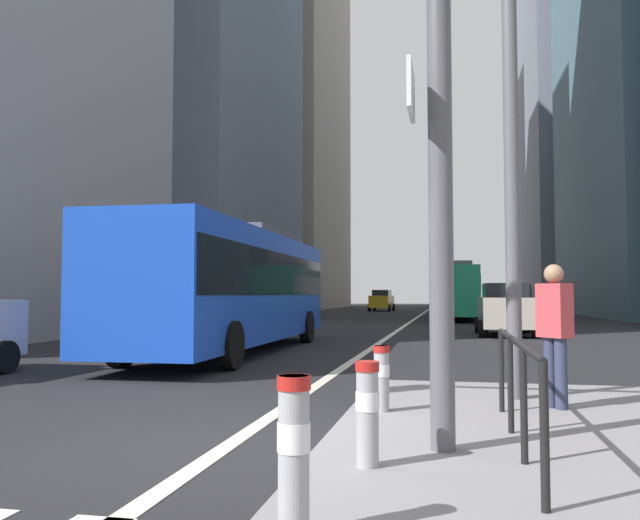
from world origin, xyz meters
TOP-DOWN VIEW (x-y plane):
  - ground_plane at (0.00, 20.00)m, footprint 160.00×160.00m
  - lane_centre_line at (0.00, 30.00)m, footprint 0.20×80.00m
  - office_tower_left_mid at (-16.00, 38.09)m, footprint 10.97×20.93m
  - office_tower_left_far at (-16.00, 64.14)m, footprint 11.21×22.95m
  - office_tower_right_far at (17.00, 70.98)m, footprint 12.34×24.18m
  - city_bus_blue_oncoming at (-3.42, 9.77)m, footprint 2.83×11.84m
  - city_bus_red_receding at (2.58, 33.26)m, footprint 2.82×10.81m
  - city_bus_red_distant at (2.75, 52.14)m, footprint 2.89×11.55m
  - car_oncoming_mid at (-4.09, 53.48)m, footprint 2.18×4.59m
  - car_receding_near at (4.18, 18.51)m, footprint 2.07×4.22m
  - car_receding_far at (4.28, 18.75)m, footprint 2.10×4.21m
  - traffic_signal_gantry at (0.41, -0.64)m, footprint 5.31×0.65m
  - street_lamp_post at (3.05, 2.45)m, footprint 5.50×0.32m
  - bollard_left at (1.33, -2.90)m, footprint 0.20×0.20m
  - bollard_right at (1.55, -1.30)m, footprint 0.20×0.20m
  - bollard_back at (1.41, 1.17)m, footprint 0.20×0.20m
  - pedestrian_railing at (2.80, -0.36)m, footprint 0.06×3.65m
  - pedestrian_far at (3.46, 1.79)m, footprint 0.43×0.44m

SIDE VIEW (x-z plane):
  - ground_plane at x=0.00m, z-range 0.00..0.00m
  - lane_centre_line at x=0.00m, z-range 0.00..0.01m
  - bollard_back at x=1.41m, z-range 0.20..0.97m
  - bollard_right at x=1.55m, z-range 0.20..1.04m
  - bollard_left at x=1.33m, z-range 0.20..1.12m
  - pedestrian_railing at x=2.80m, z-range 0.37..1.35m
  - car_receding_far at x=4.28m, z-range 0.02..1.96m
  - car_receding_near at x=4.18m, z-range 0.02..1.96m
  - car_oncoming_mid at x=-4.09m, z-range 0.02..1.96m
  - pedestrian_far at x=3.46m, z-range 0.25..2.00m
  - city_bus_red_receding at x=2.58m, z-range 0.14..3.54m
  - city_bus_red_distant at x=2.75m, z-range 0.14..3.54m
  - city_bus_blue_oncoming at x=-3.42m, z-range 0.14..3.54m
  - traffic_signal_gantry at x=0.41m, z-range 1.07..7.07m
  - street_lamp_post at x=3.05m, z-range 1.28..9.28m
  - office_tower_right_far at x=17.00m, z-range 0.00..38.90m
  - office_tower_left_mid at x=-16.00m, z-range 0.00..44.57m
  - office_tower_left_far at x=-16.00m, z-range 0.00..52.39m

